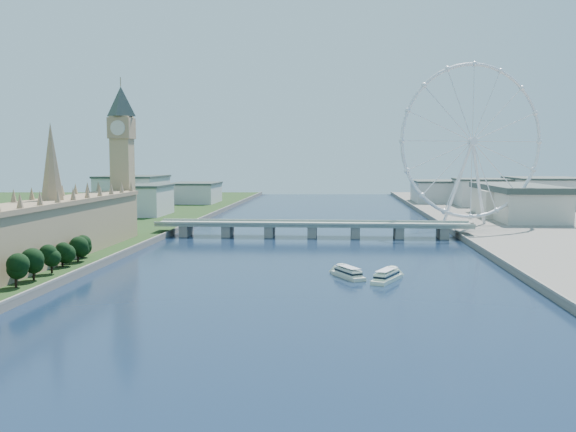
# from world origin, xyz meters

# --- Properties ---
(ground) EXTENTS (2000.00, 2000.00, 0.00)m
(ground) POSITION_xyz_m (0.00, 0.00, 0.00)
(ground) COLOR #192646
(ground) RESTS_ON ground
(parliament_range) EXTENTS (24.00, 200.00, 70.00)m
(parliament_range) POSITION_xyz_m (-128.00, 170.00, 18.48)
(parliament_range) COLOR tan
(parliament_range) RESTS_ON ground
(big_ben) EXTENTS (20.02, 20.02, 110.00)m
(big_ben) POSITION_xyz_m (-128.00, 278.00, 66.57)
(big_ben) COLOR tan
(big_ben) RESTS_ON ground
(westminster_bridge) EXTENTS (220.00, 22.00, 9.50)m
(westminster_bridge) POSITION_xyz_m (0.00, 300.00, 6.63)
(westminster_bridge) COLOR gray
(westminster_bridge) RESTS_ON ground
(london_eye) EXTENTS (113.60, 39.12, 124.30)m
(london_eye) POSITION_xyz_m (119.98, 355.08, 67.52)
(london_eye) COLOR silver
(london_eye) RESTS_ON ground
(county_hall) EXTENTS (54.00, 144.00, 35.00)m
(county_hall) POSITION_xyz_m (175.00, 430.00, 0.00)
(county_hall) COLOR beige
(county_hall) RESTS_ON ground
(city_skyline) EXTENTS (505.00, 280.00, 32.00)m
(city_skyline) POSITION_xyz_m (39.22, 560.08, 16.96)
(city_skyline) COLOR beige
(city_skyline) RESTS_ON ground
(tour_boat_near) EXTENTS (17.50, 25.80, 5.63)m
(tour_boat_near) POSITION_xyz_m (22.67, 144.32, 0.00)
(tour_boat_near) COLOR beige
(tour_boat_near) RESTS_ON ground
(tour_boat_far) EXTENTS (17.25, 27.32, 5.91)m
(tour_boat_far) POSITION_xyz_m (39.60, 136.86, 0.00)
(tour_boat_far) COLOR #E7F4CD
(tour_boat_far) RESTS_ON ground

